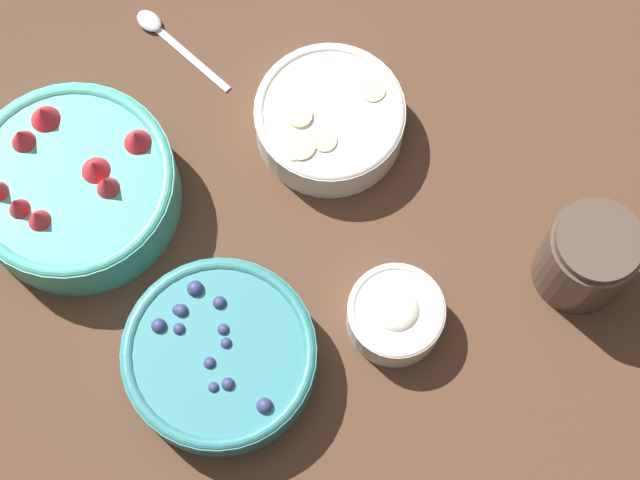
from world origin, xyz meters
name	(u,v)px	position (x,y,z in m)	size (l,w,h in m)	color
ground_plane	(265,241)	(0.00, 0.00, 0.00)	(4.00, 4.00, 0.00)	#4C3323
bowl_strawberries	(74,185)	(0.16, -0.12, 0.04)	(0.21, 0.21, 0.09)	#47AD9E
bowl_blueberries	(220,356)	(0.09, 0.10, 0.03)	(0.19, 0.19, 0.06)	teal
bowl_bananas	(329,118)	(-0.11, -0.09, 0.03)	(0.16, 0.16, 0.05)	silver
bowl_cream	(396,314)	(-0.08, 0.13, 0.03)	(0.10, 0.10, 0.05)	silver
jar_chocolate	(586,258)	(-0.28, 0.16, 0.05)	(0.09, 0.09, 0.11)	#4C3D33
spoon	(166,35)	(0.00, -0.26, 0.00)	(0.07, 0.13, 0.01)	silver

